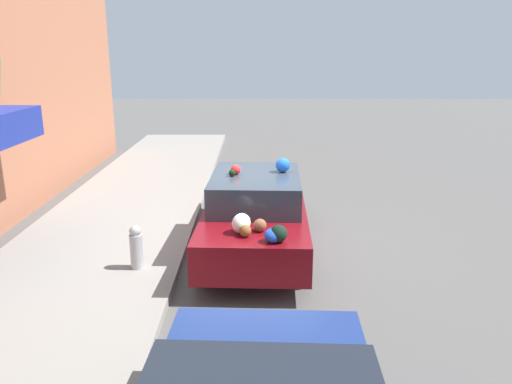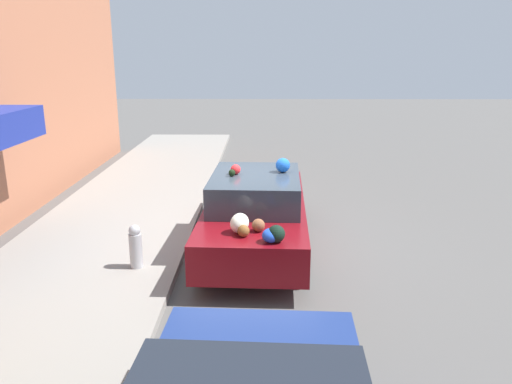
# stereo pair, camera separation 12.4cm
# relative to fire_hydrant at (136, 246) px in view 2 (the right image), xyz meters

# --- Properties ---
(ground_plane) EXTENTS (60.00, 60.00, 0.00)m
(ground_plane) POSITION_rel_fire_hydrant_xyz_m (1.20, -1.75, -0.48)
(ground_plane) COLOR #565451
(sidewalk_curb) EXTENTS (24.00, 3.20, 0.13)m
(sidewalk_curb) POSITION_rel_fire_hydrant_xyz_m (1.20, 0.95, -0.41)
(sidewalk_curb) COLOR gray
(sidewalk_curb) RESTS_ON ground
(fire_hydrant) EXTENTS (0.20, 0.20, 0.70)m
(fire_hydrant) POSITION_rel_fire_hydrant_xyz_m (0.00, 0.00, 0.00)
(fire_hydrant) COLOR #B2B2B7
(fire_hydrant) RESTS_ON sidewalk_curb
(art_car) EXTENTS (4.55, 1.88, 1.64)m
(art_car) POSITION_rel_fire_hydrant_xyz_m (1.16, -1.87, 0.24)
(art_car) COLOR maroon
(art_car) RESTS_ON ground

